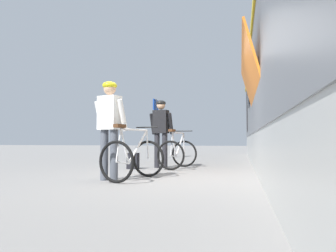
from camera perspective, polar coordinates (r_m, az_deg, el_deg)
The scene contains 8 objects.
ground_plane at distance 5.84m, azimuth 0.33°, elevation -9.61°, with size 80.00×80.00×0.00m, color gray.
train_car at distance 7.41m, azimuth 27.08°, elevation 7.42°, with size 3.26×20.79×3.88m.
cyclist_near_in_dark at distance 8.21m, azimuth -1.29°, elevation -0.25°, with size 0.64×0.37×1.76m.
cyclist_far_in_white at distance 5.69m, azimuth -10.54°, elevation 0.89°, with size 0.66×0.42×1.76m.
bicycle_near_silver at distance 8.03m, azimuth 1.78°, elevation -4.85°, with size 0.86×1.16×0.99m.
bicycle_far_white at distance 5.73m, azimuth -6.33°, elevation -5.69°, with size 0.96×1.21×0.99m.
backpack_on_platform at distance 7.96m, azimuth -6.36°, elevation -6.30°, with size 0.28×0.18×0.40m, color black.
platform_sign_post at distance 12.74m, azimuth -2.26°, elevation 1.44°, with size 0.08×0.70×2.40m.
Camera 1 is at (1.27, -5.65, 0.70)m, focal length 33.65 mm.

